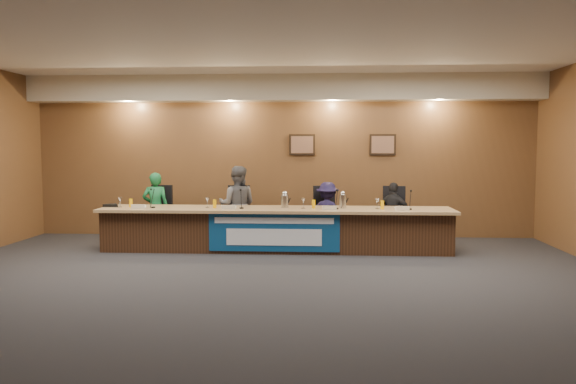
% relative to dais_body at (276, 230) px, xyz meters
% --- Properties ---
extents(floor, '(10.00, 10.00, 0.00)m').
position_rel_dais_body_xyz_m(floor, '(0.00, -2.40, -0.35)').
color(floor, black).
rests_on(floor, ground).
extents(ceiling, '(10.00, 8.00, 0.04)m').
position_rel_dais_body_xyz_m(ceiling, '(0.00, -2.40, 2.85)').
color(ceiling, silver).
rests_on(ceiling, wall_back).
extents(wall_back, '(10.00, 0.04, 3.20)m').
position_rel_dais_body_xyz_m(wall_back, '(0.00, 1.60, 1.25)').
color(wall_back, brown).
rests_on(wall_back, floor).
extents(soffit, '(10.00, 0.50, 0.50)m').
position_rel_dais_body_xyz_m(soffit, '(0.00, 1.35, 2.60)').
color(soffit, beige).
rests_on(soffit, wall_back).
extents(dais_body, '(6.00, 0.80, 0.70)m').
position_rel_dais_body_xyz_m(dais_body, '(0.00, 0.00, 0.00)').
color(dais_body, '#382113').
rests_on(dais_body, floor).
extents(dais_top, '(6.10, 0.95, 0.05)m').
position_rel_dais_body_xyz_m(dais_top, '(0.00, -0.05, 0.38)').
color(dais_top, '#9E7C53').
rests_on(dais_top, dais_body).
extents(banner, '(2.20, 0.02, 0.65)m').
position_rel_dais_body_xyz_m(banner, '(0.00, -0.41, 0.03)').
color(banner, navy).
rests_on(banner, dais_body).
extents(banner_text_upper, '(2.00, 0.01, 0.10)m').
position_rel_dais_body_xyz_m(banner_text_upper, '(0.00, -0.43, 0.23)').
color(banner_text_upper, silver).
rests_on(banner_text_upper, banner).
extents(banner_text_lower, '(1.60, 0.01, 0.28)m').
position_rel_dais_body_xyz_m(banner_text_lower, '(0.00, -0.43, -0.05)').
color(banner_text_lower, silver).
rests_on(banner_text_lower, banner).
extents(wall_photo_left, '(0.52, 0.04, 0.42)m').
position_rel_dais_body_xyz_m(wall_photo_left, '(0.40, 1.57, 1.50)').
color(wall_photo_left, black).
rests_on(wall_photo_left, wall_back).
extents(wall_photo_right, '(0.52, 0.04, 0.42)m').
position_rel_dais_body_xyz_m(wall_photo_right, '(2.00, 1.57, 1.50)').
color(wall_photo_right, black).
rests_on(wall_photo_right, wall_back).
extents(panelist_a, '(0.53, 0.39, 1.33)m').
position_rel_dais_body_xyz_m(panelist_a, '(-2.32, 0.62, 0.32)').
color(panelist_a, '#145D30').
rests_on(panelist_a, floor).
extents(panelist_b, '(0.71, 0.56, 1.46)m').
position_rel_dais_body_xyz_m(panelist_b, '(-0.77, 0.62, 0.38)').
color(panelist_b, '#525257').
rests_on(panelist_b, floor).
extents(panelist_c, '(0.84, 0.62, 1.16)m').
position_rel_dais_body_xyz_m(panelist_c, '(0.90, 0.62, 0.23)').
color(panelist_c, black).
rests_on(panelist_c, floor).
extents(panelist_d, '(0.74, 0.53, 1.16)m').
position_rel_dais_body_xyz_m(panelist_d, '(2.11, 0.62, 0.23)').
color(panelist_d, black).
rests_on(panelist_d, floor).
extents(office_chair_a, '(0.55, 0.55, 0.08)m').
position_rel_dais_body_xyz_m(office_chair_a, '(-2.32, 0.72, 0.13)').
color(office_chair_a, black).
rests_on(office_chair_a, floor).
extents(office_chair_b, '(0.51, 0.51, 0.08)m').
position_rel_dais_body_xyz_m(office_chair_b, '(-0.77, 0.72, 0.13)').
color(office_chair_b, black).
rests_on(office_chair_b, floor).
extents(office_chair_c, '(0.60, 0.60, 0.08)m').
position_rel_dais_body_xyz_m(office_chair_c, '(0.90, 0.72, 0.13)').
color(office_chair_c, black).
rests_on(office_chair_c, floor).
extents(office_chair_d, '(0.57, 0.57, 0.08)m').
position_rel_dais_body_xyz_m(office_chair_d, '(2.11, 0.72, 0.13)').
color(office_chair_d, black).
rests_on(office_chair_d, floor).
extents(nameplate_a, '(0.24, 0.08, 0.10)m').
position_rel_dais_body_xyz_m(nameplate_a, '(-2.35, -0.30, 0.45)').
color(nameplate_a, white).
rests_on(nameplate_a, dais_top).
extents(microphone_a, '(0.07, 0.07, 0.02)m').
position_rel_dais_body_xyz_m(microphone_a, '(-2.13, -0.15, 0.41)').
color(microphone_a, black).
rests_on(microphone_a, dais_top).
extents(juice_glass_a, '(0.06, 0.06, 0.15)m').
position_rel_dais_body_xyz_m(juice_glass_a, '(-2.56, -0.06, 0.47)').
color(juice_glass_a, '#FAB105').
rests_on(juice_glass_a, dais_top).
extents(water_glass_a, '(0.08, 0.08, 0.18)m').
position_rel_dais_body_xyz_m(water_glass_a, '(-2.74, -0.10, 0.49)').
color(water_glass_a, silver).
rests_on(water_glass_a, dais_top).
extents(nameplate_b, '(0.24, 0.08, 0.10)m').
position_rel_dais_body_xyz_m(nameplate_b, '(-0.78, -0.31, 0.45)').
color(nameplate_b, white).
rests_on(nameplate_b, dais_top).
extents(microphone_b, '(0.07, 0.07, 0.02)m').
position_rel_dais_body_xyz_m(microphone_b, '(-0.58, -0.17, 0.41)').
color(microphone_b, black).
rests_on(microphone_b, dais_top).
extents(juice_glass_b, '(0.06, 0.06, 0.15)m').
position_rel_dais_body_xyz_m(juice_glass_b, '(-1.05, -0.13, 0.47)').
color(juice_glass_b, '#FAB105').
rests_on(juice_glass_b, dais_top).
extents(water_glass_b, '(0.08, 0.08, 0.18)m').
position_rel_dais_body_xyz_m(water_glass_b, '(-1.19, -0.08, 0.49)').
color(water_glass_b, silver).
rests_on(water_glass_b, dais_top).
extents(nameplate_c, '(0.24, 0.08, 0.10)m').
position_rel_dais_body_xyz_m(nameplate_c, '(0.93, -0.31, 0.45)').
color(nameplate_c, white).
rests_on(nameplate_c, dais_top).
extents(microphone_c, '(0.07, 0.07, 0.02)m').
position_rel_dais_body_xyz_m(microphone_c, '(1.05, -0.14, 0.41)').
color(microphone_c, black).
rests_on(microphone_c, dais_top).
extents(juice_glass_c, '(0.06, 0.06, 0.15)m').
position_rel_dais_body_xyz_m(juice_glass_c, '(0.66, -0.07, 0.47)').
color(juice_glass_c, '#FAB105').
rests_on(juice_glass_c, dais_top).
extents(water_glass_c, '(0.08, 0.08, 0.18)m').
position_rel_dais_body_xyz_m(water_glass_c, '(0.48, -0.11, 0.49)').
color(water_glass_c, silver).
rests_on(water_glass_c, dais_top).
extents(nameplate_d, '(0.24, 0.08, 0.10)m').
position_rel_dais_body_xyz_m(nameplate_d, '(2.14, -0.29, 0.45)').
color(nameplate_d, white).
rests_on(nameplate_d, dais_top).
extents(microphone_d, '(0.07, 0.07, 0.02)m').
position_rel_dais_body_xyz_m(microphone_d, '(2.28, -0.17, 0.41)').
color(microphone_d, black).
rests_on(microphone_d, dais_top).
extents(juice_glass_d, '(0.06, 0.06, 0.15)m').
position_rel_dais_body_xyz_m(juice_glass_d, '(1.83, -0.12, 0.47)').
color(juice_glass_d, '#FAB105').
rests_on(juice_glass_d, dais_top).
extents(water_glass_d, '(0.08, 0.08, 0.18)m').
position_rel_dais_body_xyz_m(water_glass_d, '(1.74, -0.08, 0.49)').
color(water_glass_d, silver).
rests_on(water_glass_d, dais_top).
extents(carafe_mid, '(0.13, 0.13, 0.22)m').
position_rel_dais_body_xyz_m(carafe_mid, '(0.15, 0.02, 0.51)').
color(carafe_mid, silver).
rests_on(carafe_mid, dais_top).
extents(carafe_right, '(0.12, 0.12, 0.24)m').
position_rel_dais_body_xyz_m(carafe_right, '(1.16, -0.01, 0.52)').
color(carafe_right, silver).
rests_on(carafe_right, dais_top).
extents(speakerphone, '(0.32, 0.32, 0.05)m').
position_rel_dais_body_xyz_m(speakerphone, '(-2.92, -0.01, 0.43)').
color(speakerphone, black).
rests_on(speakerphone, dais_top).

